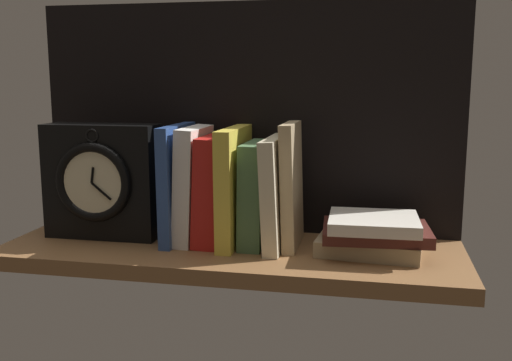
{
  "coord_description": "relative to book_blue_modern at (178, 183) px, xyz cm",
  "views": [
    {
      "loc": [
        23.19,
        -91.13,
        27.69
      ],
      "look_at": [
        3.73,
        2.93,
        10.78
      ],
      "focal_mm": 41.19,
      "sensor_mm": 36.0,
      "label": 1
    }
  ],
  "objects": [
    {
      "name": "book_white_catcher",
      "position": [
        2.75,
        0.0,
        -0.17
      ],
      "size": [
        3.82,
        13.21,
        19.58
      ],
      "primitive_type": "cube",
      "rotation": [
        0.0,
        0.05,
        0.0
      ],
      "color": "silver",
      "rests_on": "ground_plane"
    },
    {
      "name": "book_yellow_seinlanguage",
      "position": [
        10.27,
        0.0,
        -0.16
      ],
      "size": [
        2.75,
        16.6,
        19.5
      ],
      "primitive_type": "cube",
      "rotation": [
        0.0,
        -0.01,
        0.0
      ],
      "color": "gold",
      "rests_on": "ground_plane"
    },
    {
      "name": "back_panel",
      "position": [
        9.95,
        9.08,
        10.5
      ],
      "size": [
        76.02,
        1.2,
        40.8
      ],
      "primitive_type": "cube",
      "color": "black",
      "rests_on": "ground_plane"
    },
    {
      "name": "book_red_requiem",
      "position": [
        6.58,
        0.0,
        -0.88
      ],
      "size": [
        4.97,
        13.18,
        18.22
      ],
      "primitive_type": "cube",
      "rotation": [
        0.0,
        0.05,
        0.0
      ],
      "color": "red",
      "rests_on": "ground_plane"
    },
    {
      "name": "book_green_romantic",
      "position": [
        13.76,
        0.0,
        -1.34
      ],
      "size": [
        3.97,
        12.86,
        17.18
      ],
      "primitive_type": "cube",
      "rotation": [
        0.0,
        0.01,
        0.0
      ],
      "color": "#476B44",
      "rests_on": "ground_plane"
    },
    {
      "name": "book_tan_shortstories",
      "position": [
        19.69,
        0.0,
        0.32
      ],
      "size": [
        2.76,
        12.18,
        20.5
      ],
      "primitive_type": "cube",
      "rotation": [
        0.0,
        -0.04,
        0.0
      ],
      "color": "tan",
      "rests_on": "ground_plane"
    },
    {
      "name": "book_cream_twain",
      "position": [
        17.15,
        0.0,
        -0.88
      ],
      "size": [
        3.3,
        16.96,
        18.15
      ],
      "primitive_type": "cube",
      "rotation": [
        0.0,
        -0.05,
        0.0
      ],
      "color": "beige",
      "rests_on": "ground_plane"
    },
    {
      "name": "book_stack_side",
      "position": [
        33.03,
        -1.77,
        -6.83
      ],
      "size": [
        18.2,
        14.06,
        6.24
      ],
      "color": "#9E8966",
      "rests_on": "ground_plane"
    },
    {
      "name": "book_blue_modern",
      "position": [
        0.0,
        0.0,
        0.0
      ],
      "size": [
        2.09,
        15.38,
        19.82
      ],
      "primitive_type": "cube",
      "rotation": [
        0.0,
        -0.01,
        0.0
      ],
      "color": "#2D4C8E",
      "rests_on": "ground_plane"
    },
    {
      "name": "framed_clock",
      "position": [
        -13.39,
        -1.46,
        0.06
      ],
      "size": [
        19.82,
        7.66,
        19.82
      ],
      "color": "black",
      "rests_on": "ground_plane"
    },
    {
      "name": "ground_plane",
      "position": [
        9.95,
        -2.93,
        -11.15
      ],
      "size": [
        76.02,
        25.22,
        2.5
      ],
      "primitive_type": "cube",
      "color": "brown"
    }
  ]
}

